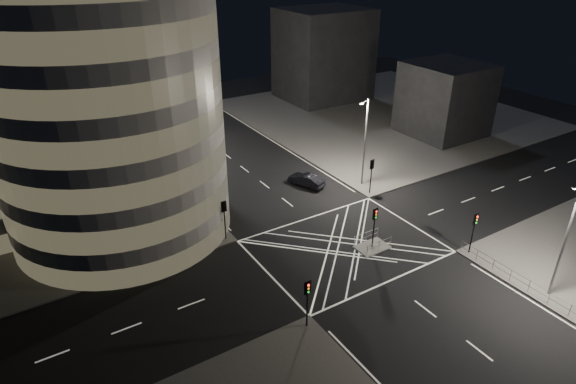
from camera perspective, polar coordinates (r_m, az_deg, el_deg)
ground at (r=44.90m, az=6.73°, el=-6.43°), size 120.00×120.00×0.00m
sidewalk_far_right at (r=80.74m, az=11.24°, el=9.08°), size 42.00×42.00×0.15m
central_island at (r=45.05m, az=9.93°, el=-6.45°), size 3.00×2.00×0.15m
office_tower_curved at (r=49.01m, az=-27.49°, el=9.95°), size 30.00×29.00×27.20m
office_block_rear at (r=71.96m, az=-30.56°, el=12.81°), size 24.00×16.00×22.00m
building_right_far at (r=86.63m, az=4.20°, el=15.96°), size 14.00×12.00×15.00m
building_right_near at (r=72.78m, az=18.07°, el=10.42°), size 10.00×10.00×10.00m
building_far_end at (r=90.29m, az=-19.42°, el=15.90°), size 18.00×8.00×18.00m
tree_a at (r=45.06m, az=-10.80°, el=-0.56°), size 4.00×4.00×6.25m
tree_b at (r=49.83m, az=-13.51°, el=3.07°), size 4.51×4.51×7.40m
tree_c at (r=55.14m, az=-15.64°, el=5.26°), size 4.39×4.39×7.37m
tree_d at (r=60.62m, az=-17.38°, el=6.97°), size 4.80×4.80×7.53m
tree_e at (r=66.22m, az=-18.83°, el=8.28°), size 4.47×4.47×7.15m
traffic_signal_fl at (r=44.38m, az=-7.57°, el=-2.49°), size 0.55×0.22×4.00m
traffic_signal_nl at (r=34.52m, az=2.31°, el=-12.15°), size 0.55×0.22×4.00m
traffic_signal_fr at (r=53.05m, az=9.88°, el=2.57°), size 0.55×0.22×4.00m
traffic_signal_nr at (r=45.13m, az=21.21°, el=-3.76°), size 0.55×0.22×4.00m
traffic_signal_island at (r=43.54m, az=10.23°, el=-3.35°), size 0.55×0.22×4.00m
street_lamp_left_near at (r=47.29m, az=-11.15°, el=2.77°), size 1.25×0.25×10.00m
street_lamp_left_far at (r=63.42m, az=-17.31°, el=8.47°), size 1.25×0.25×10.00m
street_lamp_right_far at (r=53.93m, az=9.08°, el=6.10°), size 1.25×0.25×10.00m
street_lamp_right_near at (r=41.33m, az=30.07°, el=-4.58°), size 1.25×0.25×10.00m
railing_near_right at (r=43.61m, az=25.76°, el=-9.43°), size 0.06×11.70×1.10m
railing_island_south at (r=44.16m, az=10.76°, el=-6.32°), size 2.80×0.06×1.10m
railing_island_north at (r=45.25m, az=9.25°, el=-5.27°), size 2.80×0.06×1.10m
sedan at (r=55.12m, az=2.18°, el=1.45°), size 3.02×4.66×1.45m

